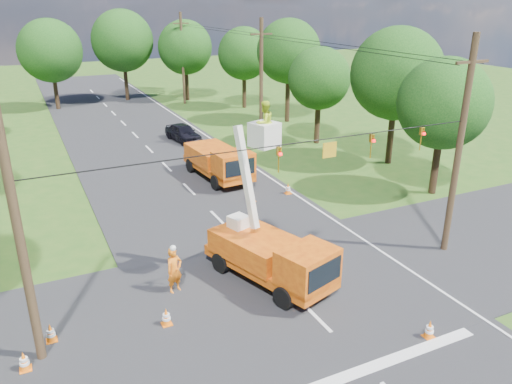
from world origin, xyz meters
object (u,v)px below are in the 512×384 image
traffic_cone_7 (242,167)px  tree_right_a (444,104)px  tree_far_a (50,51)px  tree_far_c (185,47)px  traffic_cone_8 (288,189)px  traffic_cone_4 (166,317)px  traffic_cone_2 (239,225)px  tree_right_b (397,74)px  tree_right_e (244,54)px  second_truck (219,161)px  pole_right_mid (261,83)px  bucket_truck (271,247)px  traffic_cone_5 (51,333)px  traffic_cone_3 (252,196)px  pole_left (19,237)px  traffic_cone_1 (429,329)px  pole_right_near (459,147)px  tree_right_c (319,79)px  ground_worker (174,270)px  distant_car (183,133)px  tree_far_b (122,41)px  traffic_cone_6 (24,361)px

traffic_cone_7 → tree_right_a: size_ratio=0.09×
tree_far_a → tree_far_c: tree_far_a is taller
traffic_cone_8 → tree_far_a: (-10.28, 33.35, 5.83)m
traffic_cone_4 → tree_far_c: tree_far_c is taller
traffic_cone_2 → tree_right_b: (14.56, 5.90, 6.08)m
traffic_cone_8 → tree_right_e: size_ratio=0.08×
second_truck → tree_right_b: 13.69m
pole_right_mid → tree_far_c: (1.00, 22.00, 0.96)m
bucket_truck → tree_right_e: size_ratio=0.89×
traffic_cone_5 → traffic_cone_8: size_ratio=1.00×
traffic_cone_3 → pole_left: 16.06m
traffic_cone_7 → tree_right_a: bearing=-44.0°
bucket_truck → traffic_cone_3: 9.11m
second_truck → traffic_cone_5: (-11.63, -13.28, -0.87)m
traffic_cone_1 → tree_far_a: (-7.98, 47.80, 5.83)m
traffic_cone_5 → tree_right_b: size_ratio=0.07×
traffic_cone_4 → pole_right_near: size_ratio=0.07×
traffic_cone_8 → pole_left: (-14.78, -9.65, 4.14)m
traffic_cone_7 → tree_right_c: bearing=26.1°
second_truck → pole_right_mid: 9.29m
tree_right_a → tree_right_e: 29.00m
pole_right_mid → tree_right_e: 15.92m
ground_worker → traffic_cone_3: 10.28m
tree_right_a → distant_car: bearing=119.1°
pole_right_near → tree_far_b: bearing=97.0°
ground_worker → tree_far_a: bearing=70.1°
tree_far_c → tree_far_a: bearing=176.1°
bucket_truck → traffic_cone_6: 9.88m
traffic_cone_8 → tree_far_b: (-2.28, 35.35, 6.45)m
second_truck → traffic_cone_5: size_ratio=9.15×
distant_car → tree_right_c: size_ratio=0.55×
traffic_cone_6 → tree_right_b: 28.59m
traffic_cone_2 → traffic_cone_7: (4.02, 8.61, 0.00)m
traffic_cone_4 → traffic_cone_5: (-3.91, 0.83, 0.00)m
traffic_cone_3 → pole_left: bearing=-142.2°
traffic_cone_6 → pole_right_mid: size_ratio=0.07×
traffic_cone_1 → traffic_cone_6: same height
traffic_cone_5 → tree_right_b: (24.13, 11.22, 6.08)m
tree_far_b → pole_left: bearing=-105.5°
pole_right_near → tree_far_b: size_ratio=0.97×
second_truck → tree_far_c: (6.99, 27.94, 4.83)m
pole_right_mid → pole_left: 26.91m
distant_car → pole_right_near: (5.21, -24.33, 4.37)m
traffic_cone_2 → traffic_cone_4: size_ratio=1.00×
bucket_truck → traffic_cone_4: 5.16m
traffic_cone_3 → pole_right_near: 12.07m
pole_right_near → tree_right_c: bearing=76.1°
traffic_cone_1 → tree_right_e: (10.82, 39.80, 5.45)m
bucket_truck → tree_right_b: (15.32, 10.98, 4.82)m
traffic_cone_5 → tree_far_b: 46.31m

